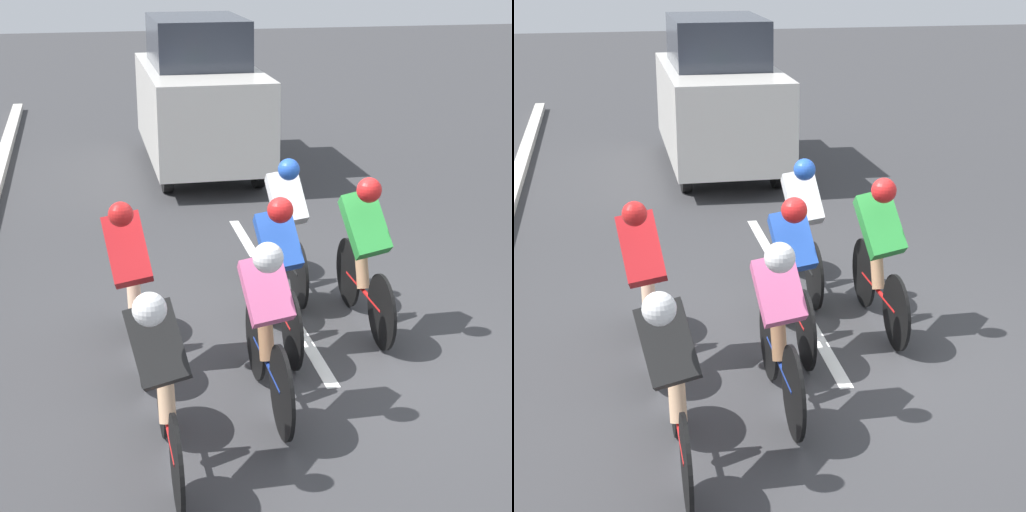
% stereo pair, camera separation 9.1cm
% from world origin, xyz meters
% --- Properties ---
extents(ground_plane, '(60.00, 60.00, 0.00)m').
position_xyz_m(ground_plane, '(0.00, 0.00, 0.00)').
color(ground_plane, '#38383A').
extents(lane_stripe_mid, '(0.12, 1.40, 0.01)m').
position_xyz_m(lane_stripe_mid, '(0.00, 0.03, 0.00)').
color(lane_stripe_mid, white).
rests_on(lane_stripe_mid, ground).
extents(lane_stripe_far, '(0.12, 1.40, 0.01)m').
position_xyz_m(lane_stripe_far, '(0.00, -3.17, 0.00)').
color(lane_stripe_far, white).
rests_on(lane_stripe_far, ground).
extents(cyclist_blue, '(0.39, 1.67, 1.48)m').
position_xyz_m(cyclist_blue, '(0.28, -0.13, 0.77)').
color(cyclist_blue, black).
rests_on(cyclist_blue, ground).
extents(cyclist_red, '(0.41, 1.68, 1.53)m').
position_xyz_m(cyclist_red, '(1.57, -0.10, 0.79)').
color(cyclist_red, black).
rests_on(cyclist_red, ground).
extents(cyclist_white, '(0.39, 1.69, 1.49)m').
position_xyz_m(cyclist_white, '(-0.11, -1.39, 0.78)').
color(cyclist_white, black).
rests_on(cyclist_white, ground).
extents(cyclist_black, '(0.43, 1.63, 1.47)m').
position_xyz_m(cyclist_black, '(1.49, 1.66, 0.77)').
color(cyclist_black, black).
rests_on(cyclist_black, ground).
extents(cyclist_pink, '(0.39, 1.67, 1.47)m').
position_xyz_m(cyclist_pink, '(0.62, 0.94, 0.77)').
color(cyclist_pink, black).
rests_on(cyclist_pink, ground).
extents(cyclist_green, '(0.42, 1.69, 1.54)m').
position_xyz_m(cyclist_green, '(-0.59, -0.35, 0.81)').
color(cyclist_green, black).
rests_on(cyclist_green, ground).
extents(support_car, '(1.70, 3.87, 2.38)m').
position_xyz_m(support_car, '(0.03, -6.70, 1.17)').
color(support_car, black).
rests_on(support_car, ground).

